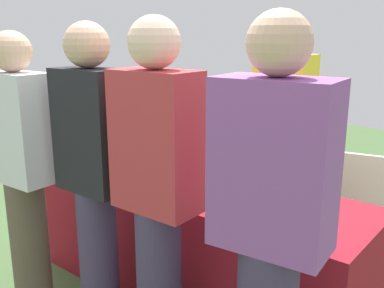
{
  "coord_description": "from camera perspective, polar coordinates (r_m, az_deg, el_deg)",
  "views": [
    {
      "loc": [
        1.62,
        -1.98,
        1.66
      ],
      "look_at": [
        0.0,
        0.0,
        1.01
      ],
      "focal_mm": 41.28,
      "sensor_mm": 36.0,
      "label": 1
    }
  ],
  "objects": [
    {
      "name": "wine_glass_1",
      "position": [
        2.4,
        3.12,
        -5.27
      ],
      "size": [
        0.08,
        0.08,
        0.14
      ],
      "color": "silver",
      "rests_on": "tasting_table"
    },
    {
      "name": "wine_glass_0",
      "position": [
        2.7,
        -3.36,
        -2.85
      ],
      "size": [
        0.07,
        0.07,
        0.15
      ],
      "color": "silver",
      "rests_on": "tasting_table"
    },
    {
      "name": "wine_bottle_3",
      "position": [
        2.5,
        12.07,
        -4.49
      ],
      "size": [
        0.07,
        0.07,
        0.31
      ],
      "color": "black",
      "rests_on": "tasting_table"
    },
    {
      "name": "menu_board",
      "position": [
        3.42,
        21.38,
        -8.1
      ],
      "size": [
        0.57,
        0.15,
        0.83
      ],
      "primitive_type": "cube",
      "rotation": [
        0.0,
        0.0,
        0.22
      ],
      "color": "white",
      "rests_on": "ground_plane"
    },
    {
      "name": "guest_0",
      "position": [
        2.72,
        -21.06,
        -2.8
      ],
      "size": [
        0.42,
        0.25,
        1.67
      ],
      "rotation": [
        0.0,
        0.0,
        0.06
      ],
      "color": "brown",
      "rests_on": "ground_plane"
    },
    {
      "name": "guest_2",
      "position": [
        2.06,
        -4.51,
        -5.98
      ],
      "size": [
        0.41,
        0.23,
        1.73
      ],
      "rotation": [
        0.0,
        0.0,
        0.03
      ],
      "color": "#3F3351",
      "rests_on": "ground_plane"
    },
    {
      "name": "wine_bottle_0",
      "position": [
        2.85,
        -1.73,
        -1.85
      ],
      "size": [
        0.08,
        0.08,
        0.31
      ],
      "color": "black",
      "rests_on": "tasting_table"
    },
    {
      "name": "guest_1",
      "position": [
        2.39,
        -12.55,
        -3.65
      ],
      "size": [
        0.4,
        0.23,
        1.71
      ],
      "rotation": [
        0.0,
        0.0,
        0.03
      ],
      "color": "#3F3351",
      "rests_on": "ground_plane"
    },
    {
      "name": "tasting_table",
      "position": [
        2.86,
        0.0,
        -12.29
      ],
      "size": [
        2.21,
        0.71,
        0.76
      ],
      "primitive_type": "cube",
      "color": "maroon",
      "rests_on": "ground_plane"
    },
    {
      "name": "guest_3",
      "position": [
        1.73,
        10.12,
        -10.56
      ],
      "size": [
        0.46,
        0.29,
        1.74
      ],
      "rotation": [
        0.0,
        0.0,
        0.11
      ],
      "color": "#3F3351",
      "rests_on": "ground_plane"
    },
    {
      "name": "server_pouring",
      "position": [
        3.01,
        11.51,
        0.83
      ],
      "size": [
        0.39,
        0.24,
        1.76
      ],
      "rotation": [
        0.0,
        0.0,
        3.08
      ],
      "color": "black",
      "rests_on": "ground_plane"
    },
    {
      "name": "wine_bottle_1",
      "position": [
        2.85,
        1.58,
        -1.74
      ],
      "size": [
        0.07,
        0.07,
        0.33
      ],
      "color": "black",
      "rests_on": "tasting_table"
    },
    {
      "name": "wine_bottle_2",
      "position": [
        2.73,
        1.82,
        -2.41
      ],
      "size": [
        0.07,
        0.07,
        0.32
      ],
      "color": "black",
      "rests_on": "tasting_table"
    },
    {
      "name": "wine_glass_2",
      "position": [
        2.34,
        5.75,
        -5.91
      ],
      "size": [
        0.07,
        0.07,
        0.14
      ],
      "color": "silver",
      "rests_on": "tasting_table"
    }
  ]
}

